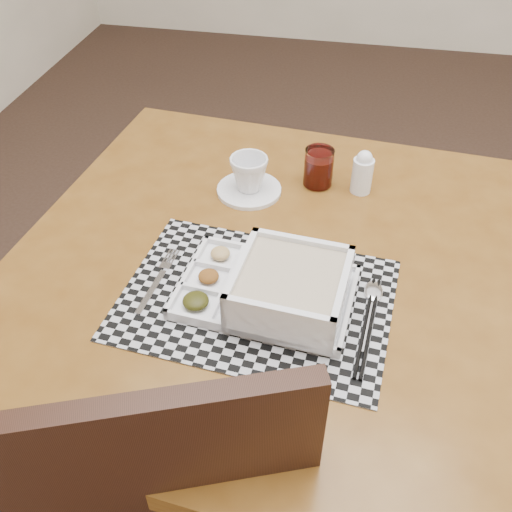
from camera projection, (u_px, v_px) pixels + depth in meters
The scene contains 11 objects.
floor at pixel (459, 304), 2.15m from camera, with size 5.00×5.00×0.00m, color #322119.
dining_table at pixel (272, 286), 1.21m from camera, with size 1.14×1.14×0.79m.
placemat at pixel (256, 299), 1.07m from camera, with size 0.50×0.36×0.00m, color #A5A6AD.
serving_tray at pixel (283, 291), 1.03m from camera, with size 0.34×0.25×0.09m.
fork at pixel (158, 278), 1.10m from camera, with size 0.03×0.19×0.00m.
spoon at pixel (373, 296), 1.07m from camera, with size 0.04×0.18×0.01m.
chopsticks at pixel (368, 326), 1.01m from camera, with size 0.04×0.24×0.01m.
saucer at pixel (249, 190), 1.33m from camera, with size 0.15×0.15×0.01m, color white.
cup at pixel (249, 173), 1.29m from camera, with size 0.09×0.09×0.08m, color white.
juice_glass at pixel (318, 169), 1.32m from camera, with size 0.07×0.07×0.09m.
creamer_bottle at pixel (363, 172), 1.30m from camera, with size 0.05×0.05×0.11m.
Camera 1 is at (-0.45, -1.61, 1.56)m, focal length 40.00 mm.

